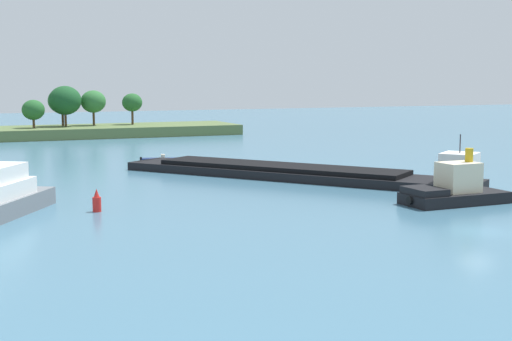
{
  "coord_description": "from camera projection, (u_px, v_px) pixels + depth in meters",
  "views": [
    {
      "loc": [
        -35.02,
        -41.37,
        10.88
      ],
      "look_at": [
        -4.7,
        29.43,
        1.2
      ],
      "focal_mm": 51.68,
      "sensor_mm": 36.0,
      "label": 1
    }
  ],
  "objects": [
    {
      "name": "fishing_skiff",
      "position": [
        160.0,
        159.0,
        97.17
      ],
      "size": [
        5.09,
        2.87,
        0.89
      ],
      "color": "navy",
      "rests_on": "ground"
    },
    {
      "name": "ground_plane",
      "position": [
        478.0,
        231.0,
        52.76
      ],
      "size": [
        400.0,
        400.0,
        0.0
      ],
      "primitive_type": "plane",
      "color": "teal"
    },
    {
      "name": "cargo_barge",
      "position": [
        301.0,
        172.0,
        79.78
      ],
      "size": [
        29.59,
        36.38,
        5.52
      ],
      "color": "black",
      "rests_on": "ground"
    },
    {
      "name": "tugboat",
      "position": [
        454.0,
        190.0,
        64.05
      ],
      "size": [
        9.64,
        4.22,
        4.8
      ],
      "color": "black",
      "rests_on": "ground"
    },
    {
      "name": "channel_buoy_red",
      "position": [
        97.0,
        202.0,
        60.24
      ],
      "size": [
        0.7,
        0.7,
        1.9
      ],
      "color": "red",
      "rests_on": "ground"
    },
    {
      "name": "treeline_island",
      "position": [
        29.0,
        126.0,
        134.09
      ],
      "size": [
        77.28,
        15.4,
        9.45
      ],
      "color": "#566B3D",
      "rests_on": "ground"
    }
  ]
}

